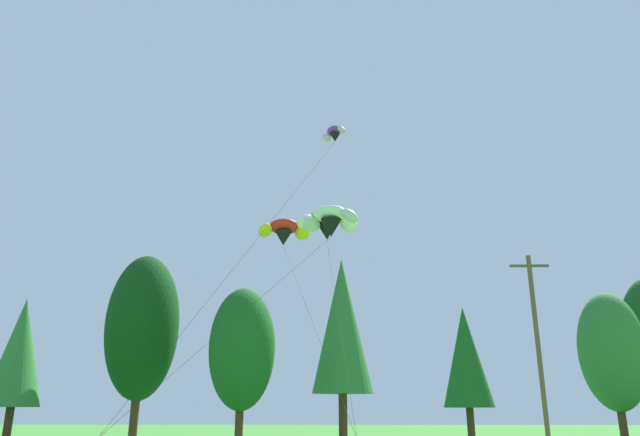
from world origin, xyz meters
TOP-DOWN VIEW (x-y plane):
  - treeline_tree_b at (-19.81, 44.81)m, footprint 3.93×3.93m
  - treeline_tree_c at (-12.10, 48.72)m, footprint 5.80×5.80m
  - treeline_tree_d at (-3.42, 45.32)m, footprint 4.87×4.87m
  - treeline_tree_e at (4.04, 48.86)m, footprint 4.79×4.79m
  - treeline_tree_f at (13.82, 49.12)m, footprint 3.91×3.91m
  - treeline_tree_g at (24.14, 46.46)m, footprint 4.79×4.79m
  - utility_pole at (14.58, 34.09)m, footprint 2.20×0.26m
  - parafoil_kite_high_white at (3.23, 33.50)m, footprint 9.66×13.27m
  - parafoil_kite_mid_red_yellow at (-0.04, 40.23)m, footprint 6.04×20.07m
  - parafoil_kite_far_purple at (3.51, 36.94)m, footprint 9.01×16.20m
  - parafoil_kite_low_lime_white at (3.05, 34.73)m, footprint 3.99×14.55m

SIDE VIEW (x-z plane):
  - utility_pole at x=14.58m, z-range 0.27..11.23m
  - treeline_tree_f at x=13.82m, z-range 1.33..11.83m
  - treeline_tree_b at x=-19.81m, z-range 1.34..11.92m
  - treeline_tree_g at x=24.14m, z-range 1.17..12.25m
  - treeline_tree_d at x=-3.42m, z-range 1.20..12.56m
  - treeline_tree_c at x=-12.10m, z-range 1.56..16.37m
  - treeline_tree_e at x=4.04m, z-range 1.84..16.35m
  - parafoil_kite_high_white at x=3.23m, z-range 6.85..19.15m
  - parafoil_kite_low_lime_white at x=3.05m, z-range 6.90..19.40m
  - parafoil_kite_mid_red_yellow at x=-0.04m, z-range 7.49..21.19m
  - parafoil_kite_far_purple at x=3.51m, z-range 10.60..29.75m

